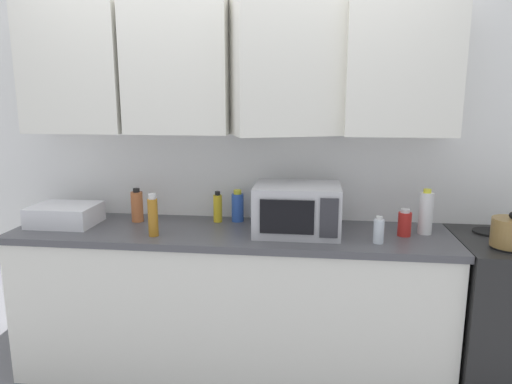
# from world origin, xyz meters

# --- Properties ---
(wall_back_with_cabinets) EXTENTS (3.41, 0.52, 2.60)m
(wall_back_with_cabinets) POSITION_xyz_m (0.00, -0.07, 1.58)
(wall_back_with_cabinets) COLOR white
(wall_back_with_cabinets) RESTS_ON ground_plane
(counter_run) EXTENTS (2.54, 0.63, 0.90)m
(counter_run) POSITION_xyz_m (0.00, -0.30, 0.45)
(counter_run) COLOR white
(counter_run) RESTS_ON ground_plane
(kettle) EXTENTS (0.19, 0.19, 0.18)m
(kettle) POSITION_xyz_m (1.48, -0.46, 0.99)
(kettle) COLOR olive
(kettle) RESTS_ON stove_range
(microwave) EXTENTS (0.48, 0.37, 0.28)m
(microwave) POSITION_xyz_m (0.39, -0.31, 1.04)
(microwave) COLOR #B7B7BC
(microwave) RESTS_ON counter_run
(dish_rack) EXTENTS (0.38, 0.30, 0.12)m
(dish_rack) POSITION_xyz_m (-1.01, -0.30, 0.96)
(dish_rack) COLOR silver
(dish_rack) RESTS_ON counter_run
(bottle_white_jar) EXTENTS (0.08, 0.08, 0.26)m
(bottle_white_jar) POSITION_xyz_m (1.11, -0.24, 1.02)
(bottle_white_jar) COLOR white
(bottle_white_jar) RESTS_ON counter_run
(bottle_amber_vinegar) EXTENTS (0.06, 0.06, 0.24)m
(bottle_amber_vinegar) POSITION_xyz_m (-0.40, -0.47, 1.01)
(bottle_amber_vinegar) COLOR #AD701E
(bottle_amber_vinegar) RESTS_ON counter_run
(bottle_clear_tall) EXTENTS (0.06, 0.06, 0.15)m
(bottle_clear_tall) POSITION_xyz_m (0.83, -0.45, 0.97)
(bottle_clear_tall) COLOR silver
(bottle_clear_tall) RESTS_ON counter_run
(bottle_spice_jar) EXTENTS (0.07, 0.07, 0.21)m
(bottle_spice_jar) POSITION_xyz_m (-0.60, -0.18, 1.00)
(bottle_spice_jar) COLOR #BC6638
(bottle_spice_jar) RESTS_ON counter_run
(bottle_yellow_mustard) EXTENTS (0.05, 0.05, 0.19)m
(bottle_yellow_mustard) POSITION_xyz_m (-0.10, -0.13, 0.99)
(bottle_yellow_mustard) COLOR gold
(bottle_yellow_mustard) RESTS_ON counter_run
(bottle_blue_cleaner) EXTENTS (0.07, 0.07, 0.20)m
(bottle_blue_cleaner) POSITION_xyz_m (0.02, -0.10, 0.99)
(bottle_blue_cleaner) COLOR #2D56B7
(bottle_blue_cleaner) RESTS_ON counter_run
(bottle_red_sauce) EXTENTS (0.07, 0.07, 0.15)m
(bottle_red_sauce) POSITION_xyz_m (0.99, -0.29, 0.97)
(bottle_red_sauce) COLOR red
(bottle_red_sauce) RESTS_ON counter_run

